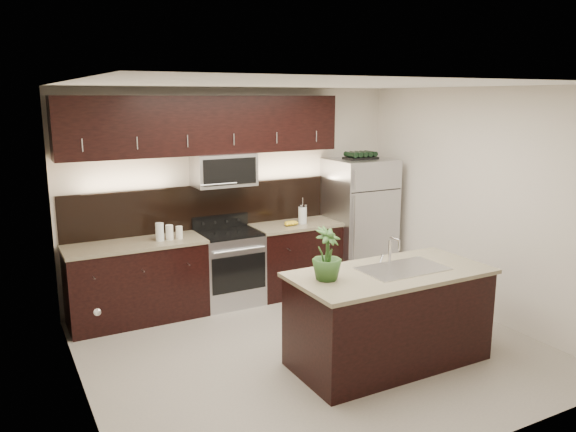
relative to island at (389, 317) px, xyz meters
name	(u,v)px	position (x,y,z in m)	size (l,w,h in m)	color
ground	(314,350)	(-0.50, 0.57, -0.47)	(4.50, 4.50, 0.00)	gray
room_walls	(308,191)	(-0.62, 0.53, 1.22)	(4.52, 4.02, 2.71)	beige
counter_run	(214,270)	(-0.96, 2.26, 0.00)	(3.51, 0.65, 0.94)	black
upper_fixtures	(208,134)	(-0.93, 2.40, 1.67)	(3.49, 0.40, 1.66)	black
island	(389,317)	(0.00, 0.00, 0.00)	(1.96, 0.96, 0.94)	black
sink_faucet	(402,267)	(0.15, 0.01, 0.48)	(0.84, 0.50, 0.28)	silver
refrigerator	(359,221)	(1.19, 2.20, 0.40)	(0.84, 0.76, 1.75)	#B2B2B7
wine_rack	(361,156)	(1.19, 2.20, 1.32)	(0.43, 0.27, 0.10)	black
plant	(327,254)	(-0.68, 0.08, 0.71)	(0.27, 0.27, 0.49)	#2A4D1F
canisters	(167,232)	(-1.55, 2.20, 0.56)	(0.32, 0.11, 0.21)	silver
french_press	(303,214)	(0.28, 2.21, 0.59)	(0.12, 0.12, 0.34)	silver
bananas	(287,224)	(0.03, 2.18, 0.50)	(0.20, 0.15, 0.06)	gold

